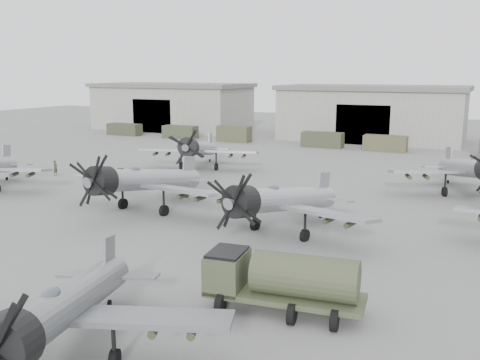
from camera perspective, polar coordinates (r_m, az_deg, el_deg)
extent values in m
plane|color=slate|center=(32.80, -9.42, -7.98)|extent=(220.00, 220.00, 0.00)
cube|color=#A4A49A|center=(103.85, -7.23, 7.60)|extent=(28.00, 14.00, 8.00)
cube|color=slate|center=(103.65, -7.29, 10.00)|extent=(29.00, 14.80, 0.70)
cube|color=black|center=(98.28, -9.36, 6.74)|extent=(8.12, 0.40, 6.00)
cube|color=#A4A49A|center=(89.32, 13.93, 6.75)|extent=(28.00, 14.00, 8.00)
cube|color=slate|center=(89.10, 14.07, 9.53)|extent=(29.00, 14.80, 0.70)
cube|color=black|center=(82.78, 12.93, 5.75)|extent=(8.12, 0.40, 6.00)
cube|color=#363C27|center=(95.62, -12.22, 5.30)|extent=(6.16, 2.20, 1.99)
cube|color=#393F29|center=(89.15, -6.39, 5.10)|extent=(5.83, 2.20, 2.11)
cube|color=#44472E|center=(84.34, -0.63, 4.95)|extent=(5.32, 2.20, 2.51)
cube|color=#3A3F29|center=(79.14, 8.78, 4.27)|extent=(6.00, 2.20, 2.20)
cube|color=#4B4A31|center=(77.06, 15.23, 3.80)|extent=(5.87, 2.20, 2.17)
cylinder|color=gray|center=(21.88, -17.71, -12.26)|extent=(5.24, 10.55, 3.16)
cylinder|color=black|center=(17.71, -23.83, -15.89)|extent=(2.36, 2.18, 2.10)
cube|color=gray|center=(21.48, -18.29, -13.51)|extent=(12.59, 6.59, 0.57)
cube|color=gray|center=(25.96, -13.78, -7.86)|extent=(0.71, 1.61, 2.02)
ellipsoid|color=#3F4C54|center=(20.17, -19.62, -11.64)|extent=(1.00, 1.35, 0.57)
cylinder|color=black|center=(22.80, -22.87, -16.86)|extent=(0.55, 0.86, 0.81)
cylinder|color=black|center=(21.41, -13.23, -18.16)|extent=(0.55, 0.86, 0.81)
cylinder|color=black|center=(26.51, -13.75, -12.64)|extent=(0.23, 0.35, 0.32)
cube|color=#97999F|center=(59.25, -23.65, 2.50)|extent=(0.77, 1.75, 2.18)
cylinder|color=black|center=(59.35, -23.61, 0.14)|extent=(0.25, 0.37, 0.35)
cylinder|color=#95989D|center=(42.91, -9.63, 0.03)|extent=(2.77, 11.86, 3.46)
cylinder|color=black|center=(39.03, -14.63, -0.08)|extent=(2.26, 1.94, 2.31)
cube|color=#95989D|center=(42.48, -10.20, -0.49)|extent=(14.03, 3.75, 0.62)
cube|color=#95989D|center=(46.89, -5.51, 1.32)|extent=(0.31, 1.85, 2.21)
ellipsoid|color=#3F4C54|center=(41.42, -11.27, 0.98)|extent=(0.79, 1.39, 0.62)
cylinder|color=black|center=(44.10, -12.38, -2.50)|extent=(0.39, 0.91, 0.89)
cylinder|color=black|center=(41.39, -8.11, -3.26)|extent=(0.39, 0.91, 0.89)
cylinder|color=black|center=(47.12, -5.70, -1.67)|extent=(0.17, 0.37, 0.35)
cylinder|color=#9FA3A8|center=(36.42, 4.99, -2.05)|extent=(4.07, 11.34, 3.32)
cylinder|color=black|center=(32.29, 0.11, -2.32)|extent=(2.34, 2.09, 2.21)
cube|color=#9FA3A8|center=(35.97, 4.42, -2.66)|extent=(13.47, 5.25, 0.60)
cube|color=#9FA3A8|center=(40.55, 8.89, -0.51)|extent=(0.52, 1.75, 2.12)
ellipsoid|color=#3F4C54|center=(34.83, 3.47, -1.03)|extent=(0.91, 1.39, 0.60)
cylinder|color=black|center=(37.37, 1.62, -4.79)|extent=(0.48, 0.90, 0.85)
cylinder|color=black|center=(35.21, 6.92, -5.90)|extent=(0.48, 0.90, 0.85)
cylinder|color=black|center=(40.83, 8.57, -3.81)|extent=(0.20, 0.36, 0.34)
cylinder|color=#979AA0|center=(60.85, -4.26, 3.43)|extent=(4.58, 11.32, 3.33)
cylinder|color=black|center=(55.94, -5.53, 3.52)|extent=(2.40, 2.17, 2.22)
cube|color=#979AA0|center=(60.28, -4.41, 3.08)|extent=(13.47, 5.85, 0.60)
cube|color=#979AA0|center=(65.66, -3.20, 4.17)|extent=(0.60, 1.74, 2.13)
ellipsoid|color=#3F4C54|center=(59.08, -4.68, 4.12)|extent=(0.96, 1.40, 0.60)
cylinder|color=black|center=(60.87, -6.28, 1.51)|extent=(0.52, 0.90, 0.85)
cylinder|color=black|center=(59.88, -2.55, 1.40)|extent=(0.52, 0.90, 0.85)
cylinder|color=black|center=(65.69, -3.24, 2.10)|extent=(0.21, 0.36, 0.34)
cylinder|color=#93959B|center=(51.78, 23.05, 1.19)|extent=(5.83, 11.38, 3.42)
cube|color=#93959B|center=(51.22, 23.27, 0.75)|extent=(13.60, 7.32, 0.61)
cube|color=#93959B|center=(56.57, 21.38, 2.29)|extent=(0.80, 1.74, 2.18)
ellipsoid|color=#3F4C54|center=(50.01, 23.79, 1.94)|extent=(1.10, 1.46, 0.61)
cylinder|color=black|center=(50.69, 20.98, -1.20)|extent=(0.61, 0.93, 0.88)
cylinder|color=black|center=(56.66, 21.30, -0.18)|extent=(0.25, 0.37, 0.35)
cube|color=#3F462E|center=(25.14, 4.78, -12.15)|extent=(7.48, 3.20, 0.26)
cube|color=#3F462E|center=(25.58, -1.36, -9.67)|extent=(1.92, 2.56, 1.76)
cylinder|color=#3F462E|center=(24.55, 6.96, -10.17)|extent=(4.96, 2.50, 1.97)
cube|color=black|center=(25.26, -1.37, -7.70)|extent=(1.78, 2.24, 0.16)
cylinder|color=black|center=(24.96, -2.09, -13.07)|extent=(0.42, 0.96, 0.93)
cylinder|color=black|center=(25.92, 10.89, -12.32)|extent=(0.42, 0.96, 0.93)
cube|color=#3E3E29|center=(54.61, -12.09, 0.38)|extent=(2.12, 1.69, 0.82)
cube|color=black|center=(54.71, -12.72, 0.92)|extent=(0.79, 1.04, 0.51)
cylinder|color=black|center=(54.67, -12.07, 0.06)|extent=(1.36, 0.96, 0.58)
cylinder|color=black|center=(54.23, -10.74, 0.24)|extent=(1.19, 0.49, 0.08)
cube|color=#3E3E29|center=(53.56, -8.10, 0.19)|extent=(4.16, 2.67, 0.19)
cylinder|color=black|center=(53.61, -8.10, -0.08)|extent=(1.60, 0.94, 0.45)
cylinder|color=#3E3E29|center=(53.52, -8.11, 0.41)|extent=(1.47, 0.79, 0.33)
imported|color=#3E452D|center=(60.03, -19.09, 1.24)|extent=(0.48, 0.66, 1.65)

